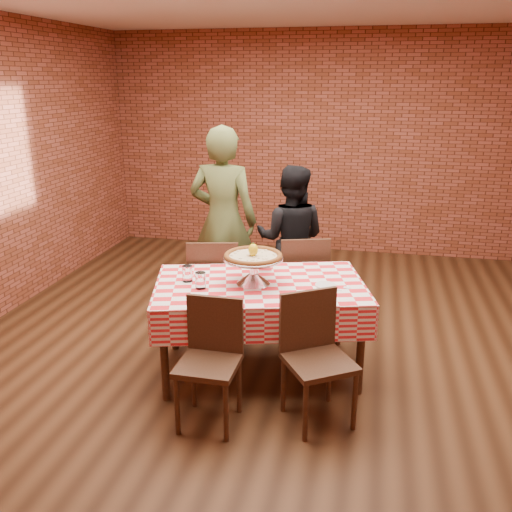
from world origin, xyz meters
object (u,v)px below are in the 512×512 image
Objects in this scene: water_glass_right at (187,274)px; chair_near_left at (208,367)px; pizza_stand at (253,270)px; condiment_caddy at (265,262)px; chair_far_right at (301,280)px; chair_far_left at (215,285)px; diner_black at (291,239)px; pizza at (253,257)px; chair_near_right at (319,362)px; diner_olive at (223,221)px; water_glass_left at (201,280)px; table at (260,328)px.

water_glass_right is 0.90m from chair_near_left.
pizza_stand is 3.24× the size of condiment_caddy.
chair_far_right reaches higher than condiment_caddy.
chair_far_left reaches higher than chair_near_left.
chair_far_left is 0.97m from diner_black.
pizza is at bearing 116.37° from chair_far_left.
chair_far_right is at bearing 56.02° from condiment_caddy.
pizza is 0.50× the size of chair_near_right.
condiment_caddy is 0.10× the size of diner_black.
chair_far_right is at bearing 165.31° from diner_olive.
chair_near_left is 0.95× the size of chair_far_right.
water_glass_left is 0.15× the size of chair_near_left.
pizza_stand is (-0.05, -0.01, 0.49)m from table.
diner_black is (0.09, 1.34, -0.12)m from pizza_stand.
chair_far_right reaches higher than water_glass_left.
table is 0.94m from chair_far_right.
diner_olive is at bearing -96.21° from chair_far_left.
water_glass_left is at bearing 86.98° from chair_far_left.
water_glass_right is 0.15× the size of chair_near_left.
chair_near_left is (-0.17, -1.11, -0.39)m from condiment_caddy.
diner_black is (-0.50, 1.93, 0.29)m from chair_near_right.
pizza reaches higher than chair_near_left.
chair_far_left reaches higher than table.
chair_near_right is (0.73, 0.19, 0.01)m from chair_near_left.
chair_far_right is (0.21, 0.91, 0.09)m from table.
condiment_caddy is at bearing 51.60° from chair_far_right.
pizza is 0.52× the size of chair_near_left.
table is 0.55m from condiment_caddy.
pizza_stand is at bearing 7.52° from water_glass_right.
pizza_stand is at bearing -90.00° from pizza.
diner_black is (0.09, 1.34, -0.23)m from pizza.
table is 0.86× the size of diner_olive.
water_glass_right is (-0.52, -0.07, -0.15)m from pizza.
water_glass_right is at bearing 34.50° from chair_far_right.
water_glass_left is (-0.37, -0.19, -0.04)m from pizza_stand.
condiment_caddy is 0.74m from chair_far_right.
chair_near_left is at bearing -99.84° from pizza.
chair_near_right is 2.16m from diner_olive.
chair_far_left is 0.50× the size of diner_olive.
condiment_caddy is (0.40, 0.52, 0.01)m from water_glass_left.
chair_near_right is at bearing -71.42° from condiment_caddy.
condiment_caddy is at bearing 52.40° from water_glass_left.
chair_far_left is at bearing 99.50° from water_glass_left.
diner_olive is (-0.05, 1.23, 0.12)m from water_glass_right.
chair_far_left is 0.63× the size of diner_black.
condiment_caddy and chair_near_right have the same top height.
chair_near_right is (0.59, -0.59, -0.41)m from pizza_stand.
chair_far_left is (-0.51, 0.63, -0.51)m from pizza.
table is 12.58× the size of water_glass_left.
water_glass_right is 1.28m from chair_near_right.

